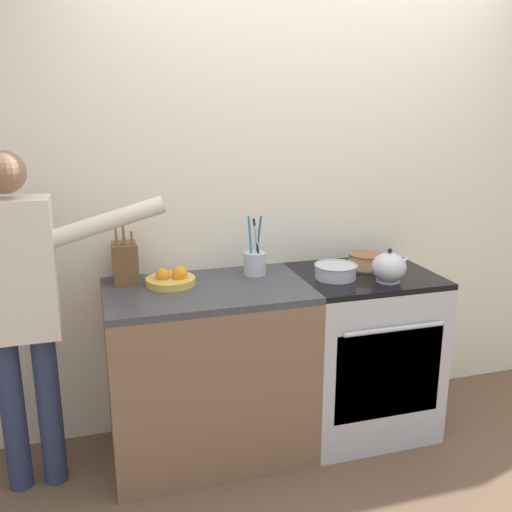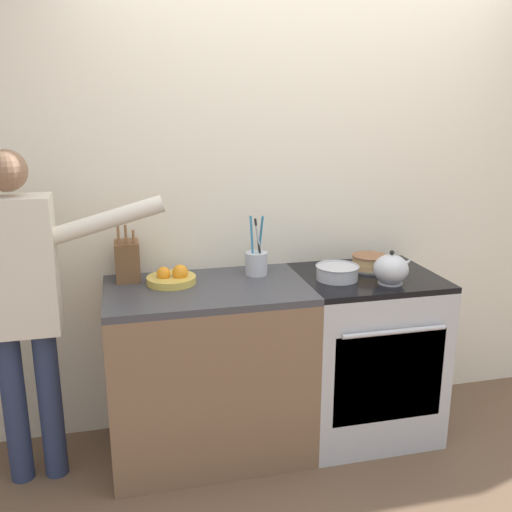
# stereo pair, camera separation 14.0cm
# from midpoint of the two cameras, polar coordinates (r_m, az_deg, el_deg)

# --- Properties ---
(ground_plane) EXTENTS (16.00, 16.00, 0.00)m
(ground_plane) POSITION_cam_midpoint_polar(r_m,az_deg,el_deg) (3.13, 9.64, -19.95)
(ground_plane) COLOR brown
(wall_back) EXTENTS (8.00, 0.04, 2.60)m
(wall_back) POSITION_cam_midpoint_polar(r_m,az_deg,el_deg) (3.20, 6.15, 6.31)
(wall_back) COLOR silver
(wall_back) RESTS_ON ground_plane
(counter_cabinet) EXTENTS (1.00, 0.63, 0.90)m
(counter_cabinet) POSITION_cam_midpoint_polar(r_m,az_deg,el_deg) (3.00, -3.38, -11.32)
(counter_cabinet) COLOR brown
(counter_cabinet) RESTS_ON ground_plane
(stove_range) EXTENTS (0.72, 0.66, 0.90)m
(stove_range) POSITION_cam_midpoint_polar(r_m,az_deg,el_deg) (3.24, 11.97, -9.51)
(stove_range) COLOR #B7BABF
(stove_range) RESTS_ON ground_plane
(layer_cake) EXTENTS (0.24, 0.24, 0.08)m
(layer_cake) POSITION_cam_midpoint_polar(r_m,az_deg,el_deg) (3.16, 12.54, -0.69)
(layer_cake) COLOR #4C4C51
(layer_cake) RESTS_ON stove_range
(tea_kettle) EXTENTS (0.21, 0.18, 0.17)m
(tea_kettle) POSITION_cam_midpoint_polar(r_m,az_deg,el_deg) (2.95, 14.71, -1.31)
(tea_kettle) COLOR #B7BABF
(tea_kettle) RESTS_ON stove_range
(mixing_bowl) EXTENTS (0.22, 0.22, 0.07)m
(mixing_bowl) POSITION_cam_midpoint_polar(r_m,az_deg,el_deg) (2.96, 9.47, -1.63)
(mixing_bowl) COLOR #B7BABF
(mixing_bowl) RESTS_ON stove_range
(knife_block) EXTENTS (0.12, 0.15, 0.29)m
(knife_block) POSITION_cam_midpoint_polar(r_m,az_deg,el_deg) (2.95, -11.43, -0.46)
(knife_block) COLOR brown
(knife_block) RESTS_ON counter_cabinet
(utensil_crock) EXTENTS (0.12, 0.12, 0.32)m
(utensil_crock) POSITION_cam_midpoint_polar(r_m,az_deg,el_deg) (3.00, 1.38, -0.59)
(utensil_crock) COLOR #B7BABF
(utensil_crock) RESTS_ON counter_cabinet
(fruit_bowl) EXTENTS (0.25, 0.25, 0.10)m
(fruit_bowl) POSITION_cam_midpoint_polar(r_m,az_deg,el_deg) (2.88, -7.02, -2.21)
(fruit_bowl) COLOR gold
(fruit_bowl) RESTS_ON counter_cabinet
(person_baker) EXTENTS (0.92, 0.20, 1.60)m
(person_baker) POSITION_cam_midpoint_polar(r_m,az_deg,el_deg) (2.77, -21.03, -3.51)
(person_baker) COLOR #283351
(person_baker) RESTS_ON ground_plane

